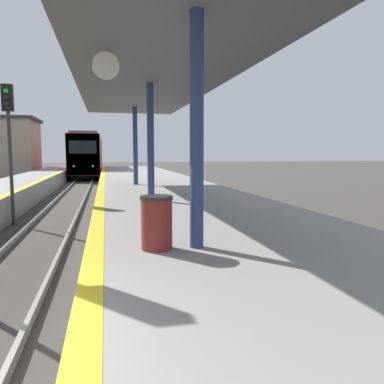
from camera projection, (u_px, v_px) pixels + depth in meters
The scene contains 5 objects.
platform_right at pixel (380, 370), 3.50m from camera, with size 5.63×80.00×1.02m.
train at pixel (89, 155), 42.64m from camera, with size 2.84×22.13×4.45m.
signal_mid at pixel (9, 128), 12.74m from camera, with size 0.36×0.31×4.83m.
station_canopy at pixel (150, 82), 11.59m from camera, with size 4.50×18.39×3.87m.
trash_bin at pixel (157, 222), 5.87m from camera, with size 0.51×0.51×0.85m.
Camera 1 is at (1.85, -2.82, 2.53)m, focal length 35.00 mm.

